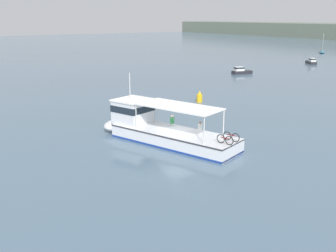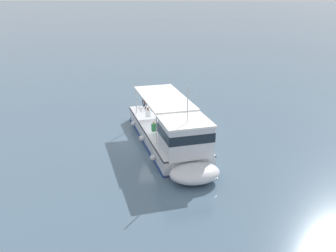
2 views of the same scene
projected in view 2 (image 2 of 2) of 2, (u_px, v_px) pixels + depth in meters
ground_plane at (157, 143)px, 27.72m from camera, size 400.00×400.00×0.00m
ferry_main at (172, 136)px, 26.10m from camera, size 13.01×7.11×5.32m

